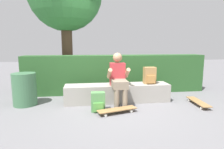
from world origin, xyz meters
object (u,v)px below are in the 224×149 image
at_px(skateboard_near_person, 117,110).
at_px(backpack_on_ground, 98,102).
at_px(skateboard_beside_bench, 198,102).
at_px(person_skater, 118,77).
at_px(backpack_on_bench, 150,76).
at_px(bench_main, 117,93).
at_px(trash_bin, 25,89).

height_order(skateboard_near_person, backpack_on_ground, backpack_on_ground).
bearing_deg(skateboard_beside_bench, backpack_on_ground, -177.71).
relative_size(person_skater, backpack_on_bench, 2.93).
relative_size(skateboard_beside_bench, backpack_on_bench, 2.03).
bearing_deg(skateboard_beside_bench, backpack_on_bench, 152.32).
distance_m(bench_main, skateboard_near_person, 0.81).
distance_m(skateboard_near_person, trash_bin, 2.15).
height_order(person_skater, skateboard_beside_bench, person_skater).
xyz_separation_m(backpack_on_bench, trash_bin, (-2.89, 0.04, -0.25)).
xyz_separation_m(person_skater, backpack_on_ground, (-0.49, -0.40, -0.43)).
xyz_separation_m(skateboard_near_person, backpack_on_bench, (0.92, 0.77, 0.54)).
distance_m(skateboard_beside_bench, trash_bin, 3.92).
bearing_deg(bench_main, skateboard_beside_bench, -16.52).
bearing_deg(backpack_on_bench, backpack_on_ground, -154.90).
height_order(person_skater, backpack_on_ground, person_skater).
bearing_deg(backpack_on_bench, skateboard_near_person, -139.98).
xyz_separation_m(skateboard_beside_bench, trash_bin, (-3.87, 0.55, 0.29)).
xyz_separation_m(bench_main, person_skater, (-0.02, -0.22, 0.41)).
bearing_deg(backpack_on_ground, skateboard_beside_bench, 2.29).
relative_size(skateboard_near_person, backpack_on_ground, 2.06).
xyz_separation_m(bench_main, trash_bin, (-2.11, 0.03, 0.15)).
relative_size(bench_main, skateboard_beside_bench, 3.03).
relative_size(person_skater, skateboard_beside_bench, 1.44).
bearing_deg(skateboard_near_person, person_skater, 77.95).
xyz_separation_m(person_skater, skateboard_near_person, (-0.12, -0.57, -0.55)).
distance_m(bench_main, skateboard_beside_bench, 1.84).
relative_size(skateboard_near_person, backpack_on_bench, 2.06).
distance_m(person_skater, skateboard_beside_bench, 1.89).
bearing_deg(backpack_on_ground, backpack_on_bench, 25.10).
height_order(bench_main, skateboard_beside_bench, bench_main).
bearing_deg(skateboard_near_person, skateboard_beside_bench, 7.81).
bearing_deg(skateboard_near_person, trash_bin, 157.59).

